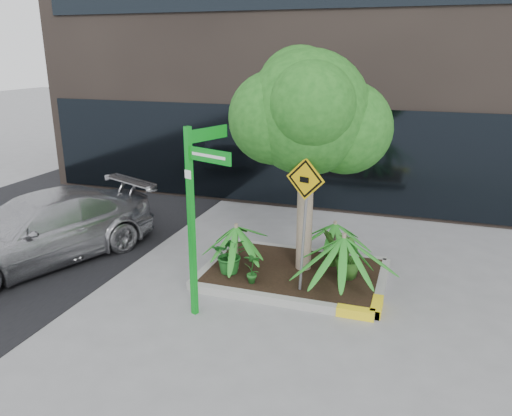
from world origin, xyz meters
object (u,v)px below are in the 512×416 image
(parked_car, at_px, (40,230))
(cattle_sign, at_px, (305,202))
(tree, at_px, (308,113))
(street_sign_post, at_px, (196,203))

(parked_car, relative_size, cattle_sign, 2.03)
(parked_car, xyz_separation_m, cattle_sign, (5.28, 0.23, 1.02))
(tree, xyz_separation_m, parked_car, (-5.09, -1.07, -2.36))
(tree, relative_size, cattle_sign, 1.81)
(tree, xyz_separation_m, cattle_sign, (0.18, -0.85, -1.34))
(parked_car, distance_m, cattle_sign, 5.38)
(cattle_sign, bearing_deg, street_sign_post, -124.78)
(street_sign_post, height_order, cattle_sign, street_sign_post)
(parked_car, bearing_deg, cattle_sign, 25.64)
(tree, distance_m, parked_car, 5.72)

